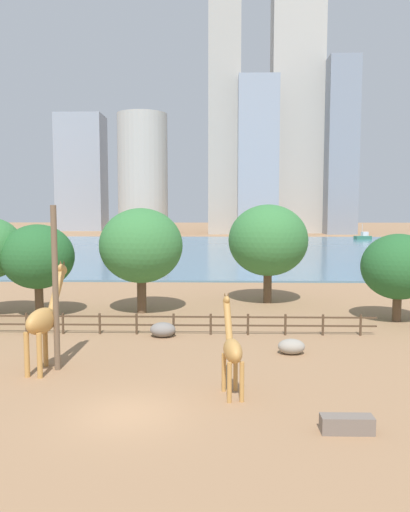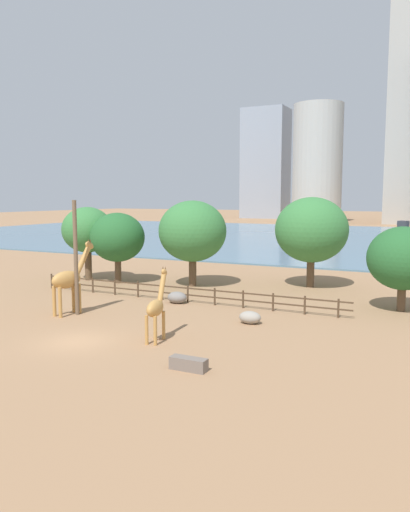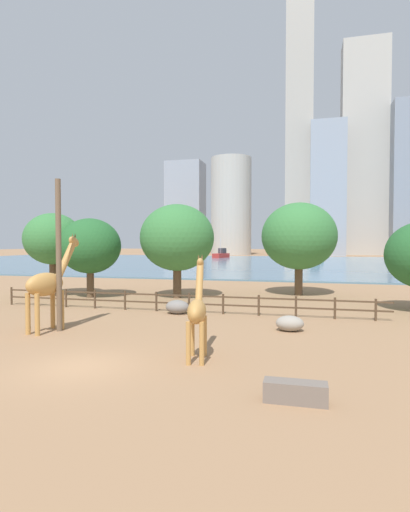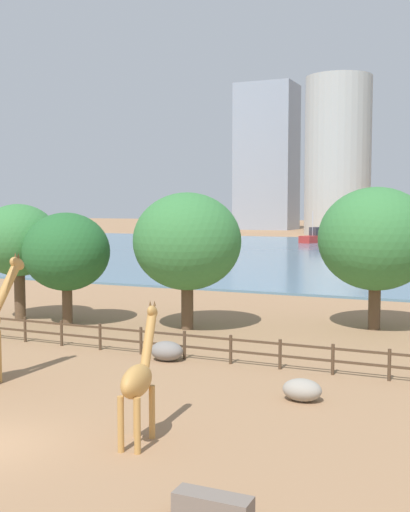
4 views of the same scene
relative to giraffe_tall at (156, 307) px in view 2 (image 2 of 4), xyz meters
The scene contains 19 objects.
ground_plane 78.08m from the giraffe_tall, 92.90° to the left, with size 400.00×400.00×0.00m, color #9E7551.
harbor_water 75.08m from the giraffe_tall, 93.02° to the left, with size 180.00×86.00×0.20m, color slate.
giraffe_tall is the anchor object (origin of this frame).
giraffe_companion 9.29m from the giraffe_tall, 161.47° to the left, with size 1.35×3.73×5.10m.
utility_pole 9.04m from the giraffe_tall, 159.48° to the left, with size 0.28×0.28×7.85m, color brown.
boulder_near_fence 7.01m from the giraffe_tall, 60.78° to the left, with size 1.44×1.07×0.80m, color gray.
boulder_by_pole 10.23m from the giraffe_tall, 112.53° to the left, with size 1.54×1.18×0.89m, color gray.
feeding_trough 5.40m from the giraffe_tall, 41.66° to the right, with size 1.80×0.60×0.60m, color #72665B.
enclosure_fence 10.85m from the giraffe_tall, 112.64° to the left, with size 26.12×0.14×1.30m.
tree_left_large 17.85m from the giraffe_tall, 110.70° to the left, with size 6.12×6.12×7.76m.
tree_center_broad 21.20m from the giraffe_tall, 80.29° to the left, with size 6.47×6.47×8.07m.
tree_right_tall 22.84m from the giraffe_tall, 138.44° to the left, with size 4.90×4.90×7.12m.
tree_left_small 20.19m from the giraffe_tall, 131.82° to the left, with size 5.11×5.11×6.61m.
tree_right_small 18.33m from the giraffe_tall, 50.01° to the left, with size 4.97×4.97×6.02m.
boat_ferry 101.47m from the giraffe_tall, 101.30° to the left, with size 4.16×6.81×5.77m.
boat_tug 85.85m from the giraffe_tall, 85.65° to the left, with size 4.02×7.51×3.14m.
skyline_block_central 140.65m from the giraffe_tall, 99.89° to the left, with size 15.61×15.61×37.28m, color #B7B2A8.
skyline_block_left 150.33m from the giraffe_tall, 89.37° to the left, with size 9.85×13.23×109.04m, color #ADA89E.
skyline_block_right 172.10m from the giraffe_tall, 107.10° to the left, with size 16.59×12.86×41.88m, color #939EAD.
Camera 2 is at (18.34, -21.29, 8.03)m, focal length 35.00 mm.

